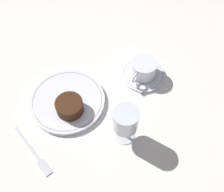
# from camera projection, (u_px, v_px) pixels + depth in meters

# --- Properties ---
(ground_plane) EXTENTS (3.00, 3.00, 0.00)m
(ground_plane) POSITION_uv_depth(u_px,v_px,m) (82.00, 100.00, 0.83)
(ground_plane) COLOR white
(dinner_plate) EXTENTS (0.23, 0.23, 0.01)m
(dinner_plate) POSITION_uv_depth(u_px,v_px,m) (67.00, 101.00, 0.81)
(dinner_plate) COLOR white
(dinner_plate) RESTS_ON ground_plane
(saucer) EXTENTS (0.14, 0.14, 0.01)m
(saucer) POSITION_uv_depth(u_px,v_px,m) (143.00, 74.00, 0.87)
(saucer) COLOR white
(saucer) RESTS_ON ground_plane
(coffee_cup) EXTENTS (0.11, 0.09, 0.06)m
(coffee_cup) POSITION_uv_depth(u_px,v_px,m) (144.00, 68.00, 0.85)
(coffee_cup) COLOR white
(coffee_cup) RESTS_ON saucer
(spoon) EXTENTS (0.07, 0.11, 0.00)m
(spoon) POSITION_uv_depth(u_px,v_px,m) (135.00, 82.00, 0.85)
(spoon) COLOR silver
(spoon) RESTS_ON saucer
(wine_glass) EXTENTS (0.07, 0.07, 0.13)m
(wine_glass) POSITION_uv_depth(u_px,v_px,m) (126.00, 121.00, 0.68)
(wine_glass) COLOR silver
(wine_glass) RESTS_ON ground_plane
(fork) EXTENTS (0.06, 0.18, 0.01)m
(fork) POSITION_uv_depth(u_px,v_px,m) (35.00, 155.00, 0.72)
(fork) COLOR silver
(fork) RESTS_ON ground_plane
(dessert_cake) EXTENTS (0.08, 0.08, 0.04)m
(dessert_cake) POSITION_uv_depth(u_px,v_px,m) (69.00, 106.00, 0.77)
(dessert_cake) COLOR #381E0F
(dessert_cake) RESTS_ON dinner_plate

